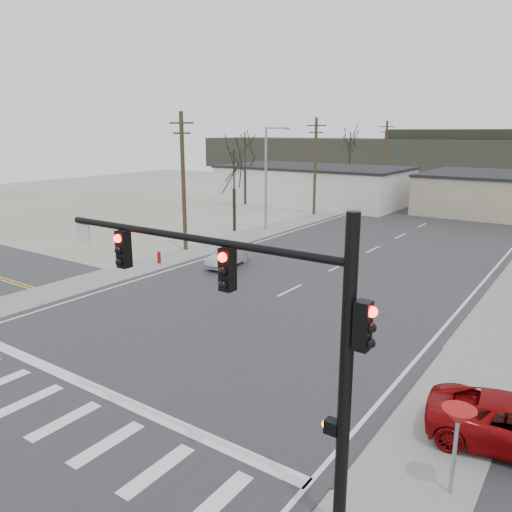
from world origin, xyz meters
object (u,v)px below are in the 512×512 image
(fire_hydrant, at_px, (159,257))
(car_far_a, at_px, (483,199))
(traffic_signal_mast, at_px, (267,318))
(sedan_crossing, at_px, (228,256))
(car_far_b, at_px, (463,189))

(fire_hydrant, bearing_deg, car_far_a, 73.34)
(traffic_signal_mast, bearing_deg, sedan_crossing, 130.48)
(car_far_b, bearing_deg, fire_hydrant, -75.20)
(fire_hydrant, height_order, car_far_a, car_far_a)
(traffic_signal_mast, relative_size, car_far_b, 2.21)
(car_far_a, bearing_deg, car_far_b, -44.52)
(traffic_signal_mast, bearing_deg, fire_hydrant, 141.87)
(traffic_signal_mast, relative_size, fire_hydrant, 10.29)
(car_far_a, relative_size, car_far_b, 1.32)
(sedan_crossing, bearing_deg, fire_hydrant, -159.90)
(traffic_signal_mast, height_order, car_far_b, traffic_signal_mast)
(fire_hydrant, distance_m, car_far_b, 51.69)
(car_far_a, distance_m, car_far_b, 11.33)
(fire_hydrant, distance_m, car_far_a, 42.57)
(car_far_b, bearing_deg, traffic_signal_mast, -57.63)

